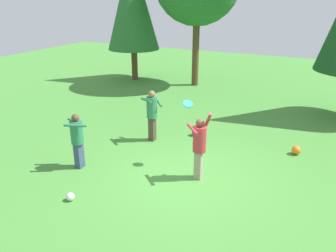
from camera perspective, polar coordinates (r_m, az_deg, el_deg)
The scene contains 9 objects.
ground_plane at distance 9.16m, azimuth 3.32°, elevation -8.57°, with size 40.00×40.00×0.00m, color #478C38.
person_thrower at distance 8.73m, azimuth 5.24°, elevation -2.92°, with size 0.68×0.68×1.83m.
person_catcher at distance 11.02m, azimuth -2.68°, elevation 2.45°, with size 0.73×0.70×1.69m.
person_bystander at distance 9.59m, azimuth -14.86°, elevation -1.72°, with size 0.70×0.68×1.56m.
frisbee at distance 9.18m, azimuth 3.29°, elevation 3.69°, with size 0.37×0.37×0.14m.
ball_white at distance 8.51m, azimuth -15.90°, elevation -11.22°, with size 0.20×0.20×0.20m, color white.
ball_blue at distance 11.70m, azimuth 4.64°, elevation -0.96°, with size 0.28×0.28×0.28m, color blue.
ball_orange at distance 11.03m, azimuth 20.52°, elevation -3.77°, with size 0.27×0.27×0.27m, color orange.
tree_far_left at distance 18.99m, azimuth -5.94°, elevation 19.88°, with size 2.76×2.76×6.59m.
Camera 1 is at (3.11, -7.31, 4.56)m, focal length 36.70 mm.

